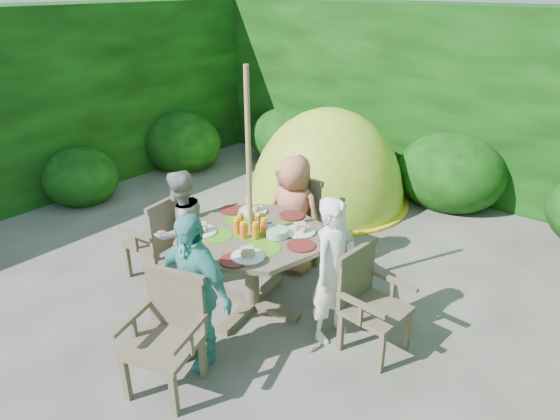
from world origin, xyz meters
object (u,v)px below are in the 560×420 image
Objects in this scene: dome_tent at (325,200)px; child_left at (181,230)px; garden_chair_back at (306,214)px; child_right at (334,271)px; parasol_pole at (250,198)px; child_back at (294,215)px; garden_chair_right at (369,300)px; garden_chair_left at (158,236)px; child_front at (194,290)px; garden_chair_front at (168,332)px; patio_table at (252,245)px.

child_left is at bearing -78.95° from dome_tent.
child_right is (0.99, -0.94, 0.13)m from garden_chair_back.
parasol_pole is 1.77× the size of child_back.
dome_tent is (-0.70, 1.39, -0.50)m from garden_chair_back.
garden_chair_right is 0.33× the size of dome_tent.
dome_tent is at bearing 167.78° from garden_chair_left.
child_front is (-0.65, -0.93, 0.01)m from child_right.
garden_chair_front is 0.72× the size of child_left.
garden_chair_back is (0.89, 1.27, 0.05)m from garden_chair_left.
garden_chair_back is 1.37m from child_right.
child_right is at bearing 9.97° from parasol_pole.
garden_chair_front is (0.18, -1.09, -0.19)m from patio_table.
patio_table is at bearing 98.27° from child_front.
child_right is 1.02× the size of child_back.
dome_tent reaches higher than child_left.
parasol_pole is at bearing 91.70° from child_back.
garden_chair_back reaches higher than garden_chair_left.
garden_chair_left is 0.66× the size of child_front.
child_front is at bearing 54.09° from child_left.
patio_table reaches higher than garden_chair_front.
garden_chair_left reaches higher than garden_chair_right.
child_left is (-0.79, -0.14, -0.50)m from parasol_pole.
patio_table is at bearing 22.77° from parasol_pole.
garden_chair_front is at bearing 148.59° from garden_chair_right.
child_left is at bearing -169.96° from patio_table.
garden_chair_right is 1.37m from child_back.
garden_chair_front is at bearing -64.50° from dome_tent.
child_back reaches higher than garden_chair_right.
garden_chair_back is 0.37× the size of dome_tent.
child_right is 1.13m from child_front.
dome_tent is (-1.69, 2.33, -0.63)m from child_right.
garden_chair_front is 0.35m from child_front.
garden_chair_left is at bearing 37.67° from child_back.
child_front reaches higher than garden_chair_left.
dome_tent is (-0.90, 2.46, -0.65)m from patio_table.
garden_chair_back is (-0.20, 1.08, -0.60)m from parasol_pole.
child_front reaches higher than garden_chair_right.
child_back is at bearing 98.59° from child_front.
child_right reaches higher than child_left.
garden_chair_front is at bearing -80.84° from patio_table.
patio_table is at bearing 104.03° from child_right.
garden_chair_right is 1.39m from child_front.
garden_chair_left is (-2.18, -0.40, 0.00)m from garden_chair_right.
patio_table is 0.81m from child_left.
child_right is at bearing 106.74° from garden_chair_right.
patio_table is at bearing 99.16° from child_left.
child_right is 2.94m from dome_tent.
child_front is (-0.04, 0.30, 0.18)m from garden_chair_front.
garden_chair_back is 0.79× the size of child_left.
child_front is (0.34, -1.87, 0.14)m from garden_chair_back.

